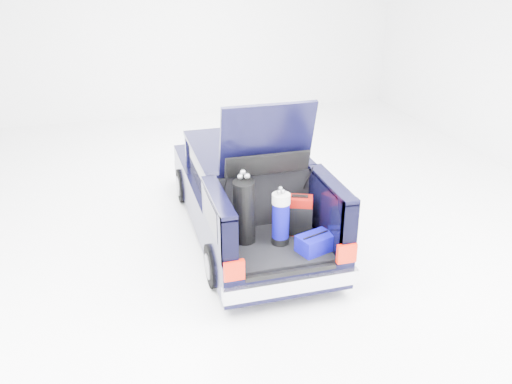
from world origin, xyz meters
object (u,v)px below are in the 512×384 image
object	(u,v)px
red_suitcase	(299,216)
black_golf_bag	(244,211)
blue_golf_bag	(281,218)
car	(246,192)
blue_duffel	(315,243)

from	to	relation	value
red_suitcase	black_golf_bag	xyz separation A→B (m)	(-0.80, -0.04, 0.19)
blue_golf_bag	red_suitcase	bearing A→B (deg)	8.08
red_suitcase	blue_golf_bag	xyz separation A→B (m)	(-0.34, -0.19, 0.10)
car	blue_golf_bag	world-z (taller)	car
blue_golf_bag	blue_duffel	xyz separation A→B (m)	(0.38, -0.32, -0.26)
black_golf_bag	blue_duffel	bearing A→B (deg)	-4.76
black_golf_bag	blue_golf_bag	distance (m)	0.50
car	red_suitcase	xyz separation A→B (m)	(0.41, -1.39, 0.20)
black_golf_bag	red_suitcase	bearing A→B (deg)	26.89
car	black_golf_bag	size ratio (longest dim) A/B	4.45
car	red_suitcase	size ratio (longest dim) A/B	7.92
blue_golf_bag	blue_duffel	bearing A→B (deg)	-60.67
black_golf_bag	blue_duffel	xyz separation A→B (m)	(0.85, -0.46, -0.36)
red_suitcase	blue_golf_bag	world-z (taller)	blue_golf_bag
car	blue_duffel	distance (m)	1.95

